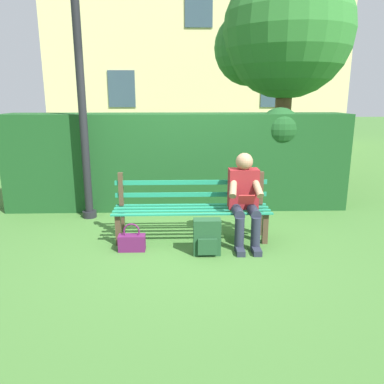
# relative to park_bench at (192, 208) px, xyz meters

# --- Properties ---
(ground) EXTENTS (60.00, 60.00, 0.00)m
(ground) POSITION_rel_park_bench_xyz_m (0.00, 0.06, -0.42)
(ground) COLOR #3D6B2D
(park_bench) EXTENTS (2.04, 0.47, 0.87)m
(park_bench) POSITION_rel_park_bench_xyz_m (0.00, 0.00, 0.00)
(park_bench) COLOR #4C3828
(park_bench) RESTS_ON ground
(person_seated) EXTENTS (0.44, 0.73, 1.16)m
(person_seated) POSITION_rel_park_bench_xyz_m (-0.67, 0.16, 0.18)
(person_seated) COLOR maroon
(person_seated) RESTS_ON ground
(hedge_backdrop) EXTENTS (5.61, 0.83, 1.68)m
(hedge_backdrop) POSITION_rel_park_bench_xyz_m (0.16, -1.54, 0.40)
(hedge_backdrop) COLOR #19471E
(hedge_backdrop) RESTS_ON ground
(tree) EXTENTS (2.74, 2.61, 4.40)m
(tree) POSITION_rel_park_bench_xyz_m (-1.91, -3.35, 2.60)
(tree) COLOR brown
(tree) RESTS_ON ground
(building_facade) EXTENTS (10.32, 3.18, 7.44)m
(building_facade) POSITION_rel_park_bench_xyz_m (-0.49, -10.04, 3.29)
(building_facade) COLOR beige
(building_facade) RESTS_ON ground
(backpack) EXTENTS (0.33, 0.24, 0.44)m
(backpack) POSITION_rel_park_bench_xyz_m (-0.17, 0.54, -0.21)
(backpack) COLOR #1E4728
(backpack) RESTS_ON ground
(handbag) EXTENTS (0.33, 0.15, 0.35)m
(handbag) POSITION_rel_park_bench_xyz_m (0.75, 0.41, -0.31)
(handbag) COLOR #59194C
(handbag) RESTS_ON ground
(lamp_post) EXTENTS (0.26, 0.26, 3.72)m
(lamp_post) POSITION_rel_park_bench_xyz_m (1.58, -0.95, 1.65)
(lamp_post) COLOR black
(lamp_post) RESTS_ON ground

